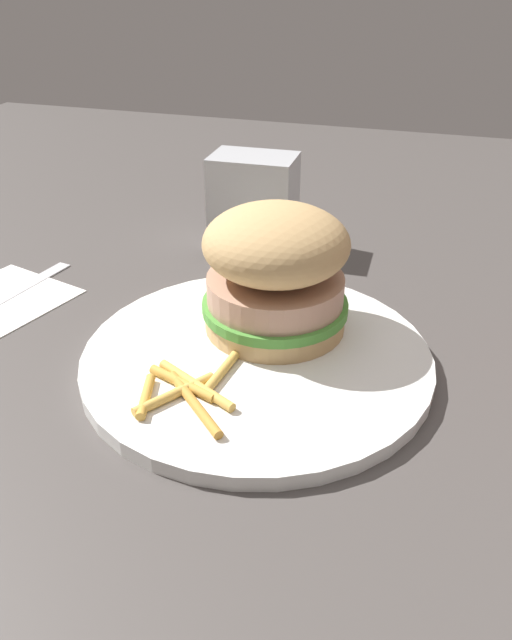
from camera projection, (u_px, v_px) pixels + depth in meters
ground_plane at (225, 358)px, 0.50m from camera, size 1.60×1.60×0.00m
plate at (256, 359)px, 0.49m from camera, size 0.28×0.28×0.01m
sandwich at (276, 270)px, 0.50m from camera, size 0.12×0.12×0.10m
fries_pile at (187, 389)px, 0.44m from camera, size 0.10×0.08×0.01m
napkin at (2, 299)px, 0.59m from camera, size 0.13×0.13×0.00m
fork at (0, 298)px, 0.58m from camera, size 0.17×0.05×0.00m
napkin_dispenser at (254, 201)px, 0.68m from camera, size 0.06×0.09×0.10m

